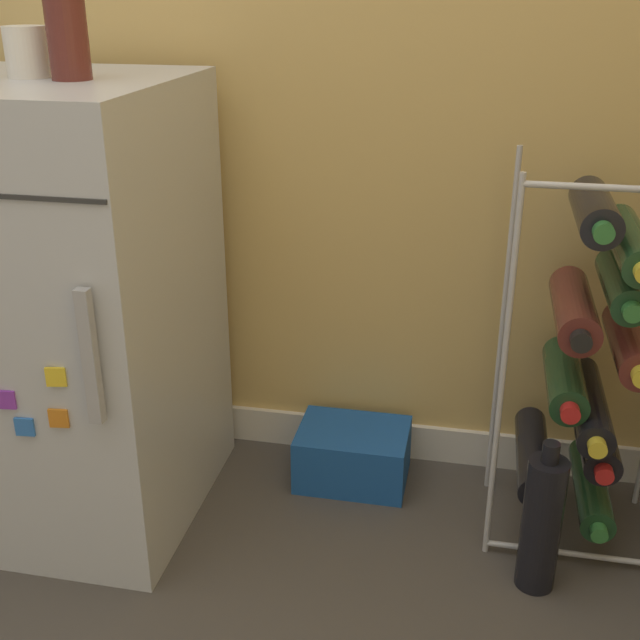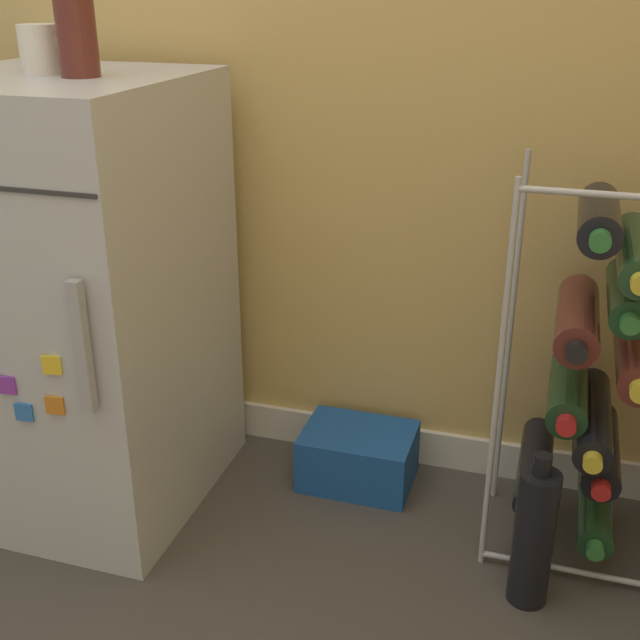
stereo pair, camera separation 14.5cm
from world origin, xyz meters
The scene contains 6 objects.
ground_plane centered at (0.00, 0.00, 0.00)m, with size 14.00×14.00×0.00m, color #423D38.
mini_fridge centered at (-0.35, 0.22, 0.47)m, with size 0.53×0.57×0.93m.
wine_rack centered at (0.72, 0.32, 0.41)m, with size 0.34×0.33×0.80m.
soda_box centered at (0.23, 0.41, 0.07)m, with size 0.26×0.19×0.13m.
fridge_top_cup centered at (-0.36, 0.22, 0.98)m, with size 0.08×0.08×0.09m.
loose_bottle_floor centered at (0.64, 0.13, 0.15)m, with size 0.08×0.08×0.32m.
Camera 1 is at (0.48, -1.18, 1.10)m, focal length 45.00 mm.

